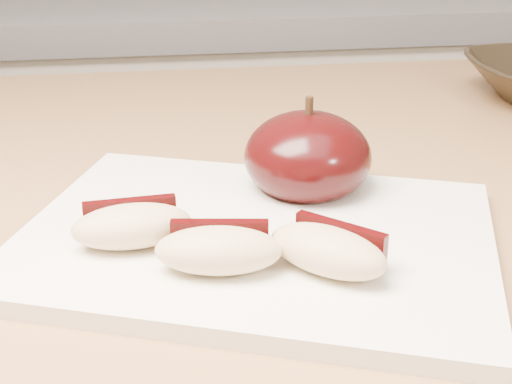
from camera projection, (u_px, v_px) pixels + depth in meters
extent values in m
cube|color=silver|center=(169.00, 256.00, 1.32)|extent=(2.40, 0.60, 0.90)
cube|color=#9A6E43|center=(173.00, 209.00, 0.51)|extent=(1.64, 0.64, 0.04)
cube|color=white|center=(256.00, 239.00, 0.42)|extent=(0.32, 0.28, 0.01)
ellipsoid|color=black|center=(308.00, 157.00, 0.47)|extent=(0.09, 0.09, 0.06)
cylinder|color=black|center=(309.00, 106.00, 0.45)|extent=(0.01, 0.01, 0.01)
ellipsoid|color=#CEB382|center=(132.00, 226.00, 0.39)|extent=(0.07, 0.04, 0.02)
cube|color=black|center=(130.00, 217.00, 0.41)|extent=(0.05, 0.01, 0.02)
ellipsoid|color=#CEB382|center=(218.00, 250.00, 0.37)|extent=(0.07, 0.04, 0.02)
cube|color=black|center=(220.00, 239.00, 0.38)|extent=(0.05, 0.01, 0.02)
ellipsoid|color=#CEB382|center=(327.00, 251.00, 0.37)|extent=(0.07, 0.07, 0.02)
cube|color=black|center=(340.00, 242.00, 0.38)|extent=(0.04, 0.04, 0.02)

